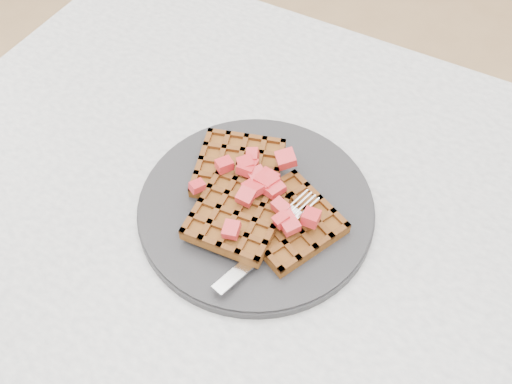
% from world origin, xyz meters
% --- Properties ---
extents(table, '(1.20, 0.80, 0.75)m').
position_xyz_m(table, '(0.00, 0.00, 0.64)').
color(table, silver).
rests_on(table, ground).
extents(plate, '(0.30, 0.30, 0.02)m').
position_xyz_m(plate, '(-0.09, -0.00, 0.76)').
color(plate, '#232326').
rests_on(plate, table).
extents(waffles, '(0.23, 0.20, 0.03)m').
position_xyz_m(waffles, '(-0.09, -0.01, 0.78)').
color(waffles, brown).
rests_on(waffles, plate).
extents(strawberry_pile, '(0.15, 0.15, 0.02)m').
position_xyz_m(strawberry_pile, '(-0.09, -0.00, 0.80)').
color(strawberry_pile, '#A9131C').
rests_on(strawberry_pile, waffles).
extents(fork, '(0.07, 0.18, 0.02)m').
position_xyz_m(fork, '(-0.05, -0.04, 0.77)').
color(fork, silver).
rests_on(fork, plate).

